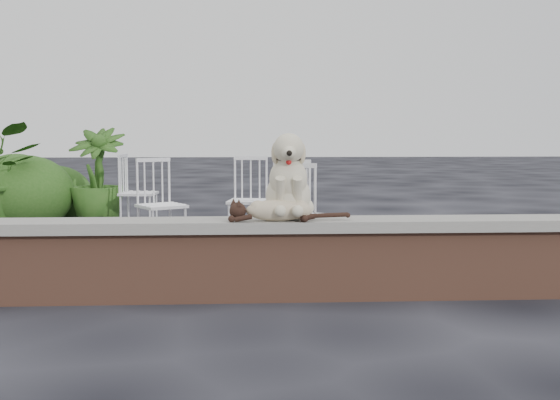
{
  "coord_description": "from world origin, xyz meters",
  "views": [
    {
      "loc": [
        0.22,
        -4.94,
        1.2
      ],
      "look_at": [
        0.5,
        0.2,
        0.7
      ],
      "focal_mm": 44.38,
      "sensor_mm": 36.0,
      "label": 1
    }
  ],
  "objects": [
    {
      "name": "chair_b",
      "position": [
        0.29,
        2.63,
        0.47
      ],
      "size": [
        0.65,
        0.65,
        0.94
      ],
      "primitive_type": null,
      "rotation": [
        0.0,
        0.0,
        -0.17
      ],
      "color": "white",
      "rests_on": "ground"
    },
    {
      "name": "shrubbery",
      "position": [
        -2.74,
        4.78,
        0.41
      ],
      "size": [
        1.89,
        2.75,
        0.98
      ],
      "color": "#224D16",
      "rests_on": "ground"
    },
    {
      "name": "cat",
      "position": [
        0.47,
        -0.11,
        0.67
      ],
      "size": [
        1.02,
        0.28,
        0.17
      ],
      "primitive_type": null,
      "rotation": [
        0.0,
        0.0,
        -0.04
      ],
      "color": "tan",
      "rests_on": "capstone"
    },
    {
      "name": "capstone",
      "position": [
        0.0,
        0.0,
        0.54
      ],
      "size": [
        6.2,
        0.4,
        0.08
      ],
      "primitive_type": "cube",
      "color": "slate",
      "rests_on": "brick_wall"
    },
    {
      "name": "chair_e",
      "position": [
        -1.07,
        3.72,
        0.47
      ],
      "size": [
        0.61,
        0.61,
        0.94
      ],
      "primitive_type": null,
      "rotation": [
        0.0,
        0.0,
        1.47
      ],
      "color": "white",
      "rests_on": "ground"
    },
    {
      "name": "chair_d",
      "position": [
        0.66,
        1.68,
        0.47
      ],
      "size": [
        0.71,
        0.71,
        0.94
      ],
      "primitive_type": null,
      "rotation": [
        0.0,
        0.0,
        -0.31
      ],
      "color": "white",
      "rests_on": "ground"
    },
    {
      "name": "brick_wall",
      "position": [
        0.0,
        0.0,
        0.25
      ],
      "size": [
        6.0,
        0.3,
        0.5
      ],
      "primitive_type": "cube",
      "color": "brown",
      "rests_on": "ground"
    },
    {
      "name": "chair_a",
      "position": [
        -0.61,
        2.2,
        0.47
      ],
      "size": [
        0.77,
        0.77,
        0.94
      ],
      "primitive_type": null,
      "rotation": [
        0.0,
        0.0,
        0.55
      ],
      "color": "white",
      "rests_on": "ground"
    },
    {
      "name": "potted_plant_b",
      "position": [
        -1.64,
        4.06,
        0.64
      ],
      "size": [
        0.81,
        0.81,
        1.27
      ],
      "primitive_type": "imported",
      "rotation": [
        0.0,
        0.0,
        -0.15
      ],
      "color": "#224D16",
      "rests_on": "ground"
    },
    {
      "name": "chair_c",
      "position": [
        0.78,
        1.22,
        0.47
      ],
      "size": [
        0.75,
        0.75,
        0.94
      ],
      "primitive_type": null,
      "rotation": [
        0.0,
        0.0,
        2.67
      ],
      "color": "white",
      "rests_on": "ground"
    },
    {
      "name": "dog",
      "position": [
        0.55,
        0.04,
        0.89
      ],
      "size": [
        0.43,
        0.56,
        0.63
      ],
      "primitive_type": null,
      "rotation": [
        0.0,
        0.0,
        -0.04
      ],
      "color": "beige",
      "rests_on": "capstone"
    },
    {
      "name": "ground",
      "position": [
        0.0,
        0.0,
        0.0
      ],
      "size": [
        60.0,
        60.0,
        0.0
      ],
      "primitive_type": "plane",
      "color": "black",
      "rests_on": "ground"
    }
  ]
}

